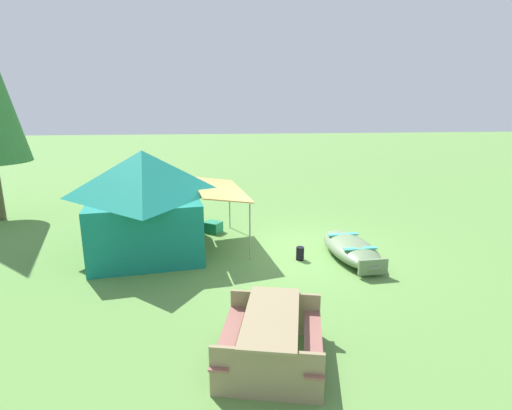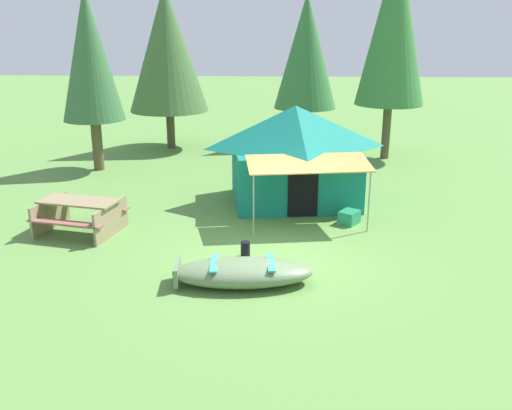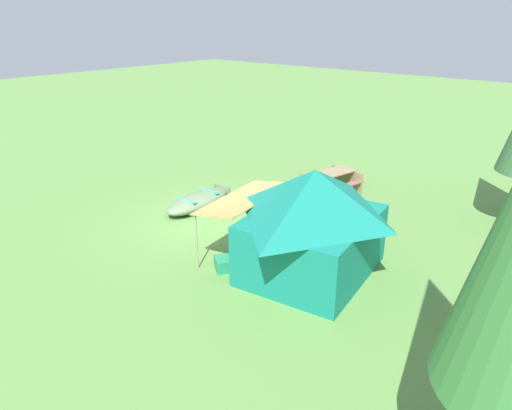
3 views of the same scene
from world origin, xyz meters
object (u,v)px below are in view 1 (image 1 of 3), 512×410
object	(u,v)px
beached_rowboat	(351,248)
picnic_table	(271,333)
canvas_cabin_tent	(145,200)
cooler_box	(213,227)
fuel_can	(300,253)

from	to	relation	value
beached_rowboat	picnic_table	world-z (taller)	picnic_table
beached_rowboat	canvas_cabin_tent	bearing A→B (deg)	78.07
canvas_cabin_tent	cooler_box	xyz separation A→B (m)	(1.31, -1.69, -1.20)
cooler_box	fuel_can	xyz separation A→B (m)	(-2.41, -2.14, 0.00)
beached_rowboat	fuel_can	distance (m)	1.30
beached_rowboat	fuel_can	size ratio (longest dim) A/B	8.31
beached_rowboat	picnic_table	distance (m)	4.71
canvas_cabin_tent	picnic_table	xyz separation A→B (m)	(-5.02, -2.55, -0.87)
canvas_cabin_tent	cooler_box	size ratio (longest dim) A/B	8.95
cooler_box	fuel_can	world-z (taller)	fuel_can
cooler_box	picnic_table	bearing A→B (deg)	-172.21
picnic_table	beached_rowboat	bearing A→B (deg)	-33.13
beached_rowboat	cooler_box	bearing A→B (deg)	55.10
fuel_can	picnic_table	bearing A→B (deg)	162.01
beached_rowboat	cooler_box	xyz separation A→B (m)	(2.40, 3.44, -0.08)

